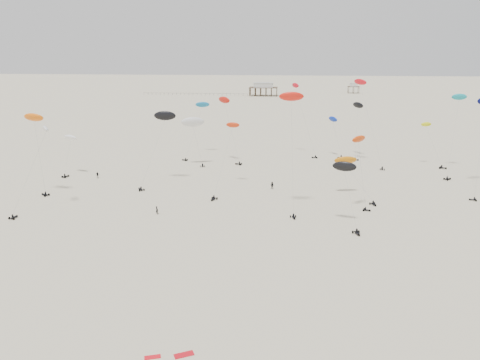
# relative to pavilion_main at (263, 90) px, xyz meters

# --- Properties ---
(ground_plane) EXTENTS (900.00, 900.00, 0.00)m
(ground_plane) POSITION_rel_pavilion_main_xyz_m (10.00, -150.00, -4.22)
(ground_plane) COLOR beige
(pavilion_main) EXTENTS (21.00, 13.00, 9.80)m
(pavilion_main) POSITION_rel_pavilion_main_xyz_m (0.00, 0.00, 0.00)
(pavilion_main) COLOR brown
(pavilion_main) RESTS_ON ground
(pavilion_small) EXTENTS (9.00, 7.00, 8.00)m
(pavilion_small) POSITION_rel_pavilion_main_xyz_m (70.00, 30.00, -0.74)
(pavilion_small) COLOR brown
(pavilion_small) RESTS_ON ground
(pier_fence) EXTENTS (80.20, 0.20, 1.50)m
(pier_fence) POSITION_rel_pavilion_main_xyz_m (-52.00, -0.00, -3.45)
(pier_fence) COLOR black
(pier_fence) RESTS_ON ground
(rig_0) EXTENTS (5.66, 8.51, 12.76)m
(rig_0) POSITION_rel_pavilion_main_xyz_m (31.09, -267.49, 4.63)
(rig_0) COLOR black
(rig_0) RESTS_ON ground
(rig_1) EXTENTS (6.72, 11.18, 18.47)m
(rig_1) POSITION_rel_pavilion_main_xyz_m (-32.65, -266.10, 5.66)
(rig_1) COLOR black
(rig_1) RESTS_ON ground
(rig_2) EXTENTS (9.21, 9.40, 23.36)m
(rig_2) POSITION_rel_pavilion_main_xyz_m (23.57, -204.10, 11.04)
(rig_2) COLOR black
(rig_2) RESTS_ON ground
(rig_3) EXTENTS (5.50, 16.39, 20.00)m
(rig_3) POSITION_rel_pavilion_main_xyz_m (4.72, -246.46, 4.51)
(rig_3) COLOR black
(rig_3) RESTS_ON ground
(rig_4) EXTENTS (5.22, 8.74, 25.10)m
(rig_4) POSITION_rel_pavilion_main_xyz_m (20.25, -259.26, 16.21)
(rig_4) COLOR black
(rig_4) RESTS_ON ground
(rig_5) EXTENTS (8.54, 16.04, 24.21)m
(rig_5) POSITION_rel_pavilion_main_xyz_m (65.34, -221.08, 10.42)
(rig_5) COLOR black
(rig_5) RESTS_ON ground
(rig_6) EXTENTS (9.44, 11.53, 12.07)m
(rig_6) POSITION_rel_pavilion_main_xyz_m (33.90, -247.05, 2.83)
(rig_6) COLOR black
(rig_6) RESTS_ON ground
(rig_7) EXTENTS (5.30, 4.02, 16.15)m
(rig_7) POSITION_rel_pavilion_main_xyz_m (34.69, -257.53, 7.74)
(rig_7) COLOR black
(rig_7) RESTS_ON ground
(rig_8) EXTENTS (8.21, 12.02, 19.21)m
(rig_8) POSITION_rel_pavilion_main_xyz_m (-12.06, -240.59, 10.42)
(rig_8) COLOR black
(rig_8) RESTS_ON ground
(rig_9) EXTENTS (8.27, 7.04, 19.89)m
(rig_9) POSITION_rel_pavilion_main_xyz_m (1.49, -217.14, 10.62)
(rig_9) COLOR black
(rig_9) RESTS_ON ground
(rig_11) EXTENTS (7.14, 7.31, 12.97)m
(rig_11) POSITION_rel_pavilion_main_xyz_m (61.98, -216.18, 1.80)
(rig_11) COLOR black
(rig_11) RESTS_ON ground
(rig_12) EXTENTS (5.68, 6.82, 12.90)m
(rig_12) POSITION_rel_pavilion_main_xyz_m (34.35, -205.67, 4.31)
(rig_12) COLOR black
(rig_12) RESTS_ON ground
(rig_13) EXTENTS (5.48, 4.20, 19.44)m
(rig_13) POSITION_rel_pavilion_main_xyz_m (-37.77, -254.21, 10.83)
(rig_13) COLOR black
(rig_13) RESTS_ON ground
(rig_14) EXTENTS (4.04, 9.76, 17.46)m
(rig_14) POSITION_rel_pavilion_main_xyz_m (41.04, -205.16, 9.36)
(rig_14) COLOR black
(rig_14) RESTS_ON ground
(rig_15) EXTENTS (7.52, 5.53, 14.44)m
(rig_15) POSITION_rel_pavilion_main_xyz_m (-7.88, -221.42, 7.55)
(rig_15) COLOR black
(rig_15) RESTS_ON ground
(rig_16) EXTENTS (9.52, 12.79, 25.76)m
(rig_16) POSITION_rel_pavilion_main_xyz_m (41.41, -214.44, 15.04)
(rig_16) COLOR black
(rig_16) RESTS_ON ground
(rig_17) EXTENTS (6.85, 14.78, 19.49)m
(rig_17) POSITION_rel_pavilion_main_xyz_m (-8.96, -205.94, 9.15)
(rig_17) COLOR black
(rig_17) RESTS_ON ground
(rig_18) EXTENTS (4.90, 7.45, 11.12)m
(rig_18) POSITION_rel_pavilion_main_xyz_m (-39.22, -235.99, 3.39)
(rig_18) COLOR black
(rig_18) RESTS_ON ground
(spectator_0) EXTENTS (0.87, 0.86, 2.00)m
(spectator_0) POSITION_rel_pavilion_main_xyz_m (-7.03, -265.07, -4.22)
(spectator_0) COLOR black
(spectator_0) RESTS_ON ground
(spectator_1) EXTENTS (1.17, 0.93, 2.10)m
(spectator_1) POSITION_rel_pavilion_main_xyz_m (16.09, -244.24, -4.22)
(spectator_1) COLOR black
(spectator_1) RESTS_ON ground
(spectator_2) EXTENTS (1.28, 0.85, 1.99)m
(spectator_2) POSITION_rel_pavilion_main_xyz_m (-30.61, -238.98, -4.22)
(spectator_2) COLOR black
(spectator_2) RESTS_ON ground
(spectator_3) EXTENTS (0.85, 0.72, 1.99)m
(spectator_3) POSITION_rel_pavilion_main_xyz_m (35.63, -213.49, -4.22)
(spectator_3) COLOR black
(spectator_3) RESTS_ON ground
(grounded_kite_a) EXTENTS (2.37, 1.80, 0.08)m
(grounded_kite_a) POSITION_rel_pavilion_main_xyz_m (8.79, -310.35, -4.22)
(grounded_kite_a) COLOR red
(grounded_kite_a) RESTS_ON ground
(grounded_kite_b) EXTENTS (1.93, 1.23, 0.07)m
(grounded_kite_b) POSITION_rel_pavilion_main_xyz_m (5.41, -311.12, -4.22)
(grounded_kite_b) COLOR red
(grounded_kite_b) RESTS_ON ground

